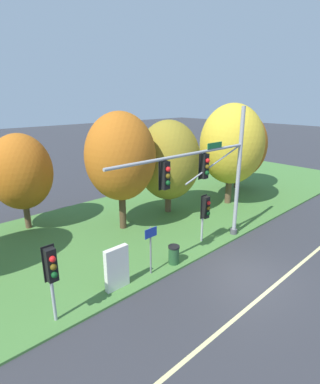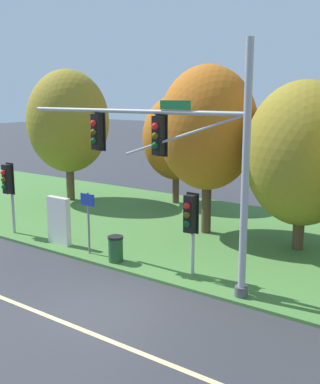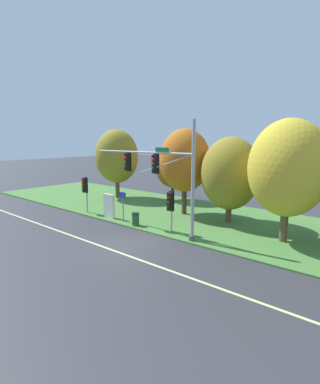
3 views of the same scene
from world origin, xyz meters
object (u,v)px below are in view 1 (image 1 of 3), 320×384
object	(u,v)px
pedestrian_signal_near_kerb	(51,269)
tree_mid_verge	(168,161)
trash_bin	(174,255)
tree_left_of_mast	(21,172)
tree_behind_signpost	(120,157)
traffic_signal_mast	(212,172)
tree_tall_centre	(232,144)
route_sign_post	(151,244)
pedestrian_signal_further_along	(205,210)
tree_right_far	(240,145)
info_kiosk	(117,268)

from	to	relation	value
pedestrian_signal_near_kerb	tree_mid_verge	xyz separation A→B (m)	(10.67, 5.26, 1.48)
trash_bin	tree_left_of_mast	bearing A→B (deg)	111.95
tree_left_of_mast	tree_behind_signpost	distance (m)	5.98
pedestrian_signal_near_kerb	tree_behind_signpost	xyz separation A→B (m)	(6.63, 5.12, 2.27)
traffic_signal_mast	tree_mid_verge	bearing A→B (deg)	68.08
tree_tall_centre	route_sign_post	bearing A→B (deg)	-162.75
pedestrian_signal_further_along	route_sign_post	bearing A→B (deg)	-175.24
tree_tall_centre	pedestrian_signal_near_kerb	bearing A→B (deg)	-167.34
tree_left_of_mast	traffic_signal_mast	bearing A→B (deg)	-55.88
tree_mid_verge	tree_right_far	size ratio (longest dim) A/B	0.95
route_sign_post	tree_mid_verge	world-z (taller)	tree_mid_verge
tree_behind_signpost	tree_tall_centre	bearing A→B (deg)	-10.95
pedestrian_signal_further_along	route_sign_post	world-z (taller)	pedestrian_signal_further_along
tree_left_of_mast	tree_behind_signpost	size ratio (longest dim) A/B	0.83
tree_left_of_mast	tree_right_far	size ratio (longest dim) A/B	0.87
pedestrian_signal_near_kerb	tree_right_far	bearing A→B (deg)	15.35
tree_tall_centre	tree_right_far	size ratio (longest dim) A/B	1.11
route_sign_post	trash_bin	xyz separation A→B (m)	(1.40, -0.08, -1.03)
route_sign_post	tree_behind_signpost	xyz separation A→B (m)	(2.07, 5.02, 2.97)
trash_bin	tree_tall_centre	bearing A→B (deg)	20.11
tree_left_of_mast	tree_tall_centre	bearing A→B (deg)	-23.60
route_sign_post	info_kiosk	distance (m)	1.86
tree_behind_signpost	info_kiosk	world-z (taller)	tree_behind_signpost
tree_behind_signpost	tree_right_far	world-z (taller)	tree_behind_signpost
pedestrian_signal_further_along	tree_right_far	bearing A→B (deg)	24.79
traffic_signal_mast	tree_behind_signpost	world-z (taller)	traffic_signal_mast
tree_tall_centre	tree_right_far	xyz separation A→B (m)	(3.98, 1.86, -0.70)
pedestrian_signal_near_kerb	trash_bin	size ratio (longest dim) A/B	3.27
traffic_signal_mast	pedestrian_signal_near_kerb	size ratio (longest dim) A/B	2.93
route_sign_post	tree_mid_verge	distance (m)	8.28
route_sign_post	tree_left_of_mast	distance (m)	9.55
pedestrian_signal_near_kerb	tree_left_of_mast	world-z (taller)	tree_left_of_mast
route_sign_post	tree_behind_signpost	size ratio (longest dim) A/B	0.33
traffic_signal_mast	trash_bin	world-z (taller)	traffic_signal_mast
traffic_signal_mast	tree_mid_verge	distance (m)	5.76
tree_left_of_mast	tree_right_far	bearing A→B (deg)	-12.72
tree_right_far	tree_mid_verge	bearing A→B (deg)	-179.72
tree_behind_signpost	info_kiosk	xyz separation A→B (m)	(-3.84, -4.89, -3.53)
pedestrian_signal_further_along	tree_mid_verge	world-z (taller)	tree_mid_verge
tree_right_far	trash_bin	bearing A→B (deg)	-158.39
pedestrian_signal_further_along	route_sign_post	size ratio (longest dim) A/B	1.18
info_kiosk	route_sign_post	bearing A→B (deg)	-4.47
tree_behind_signpost	tree_mid_verge	xyz separation A→B (m)	(4.03, 0.13, -0.79)
pedestrian_signal_near_kerb	pedestrian_signal_further_along	world-z (taller)	pedestrian_signal_near_kerb
info_kiosk	trash_bin	xyz separation A→B (m)	(3.18, -0.22, -0.47)
tree_left_of_mast	tree_behind_signpost	xyz separation A→B (m)	(4.34, -4.02, 0.90)
tree_left_of_mast	tree_tall_centre	xyz separation A→B (m)	(13.04, -5.70, 0.93)
tree_tall_centre	traffic_signal_mast	bearing A→B (deg)	-152.70
trash_bin	pedestrian_signal_near_kerb	bearing A→B (deg)	-179.86
pedestrian_signal_near_kerb	tree_tall_centre	bearing A→B (deg)	12.66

